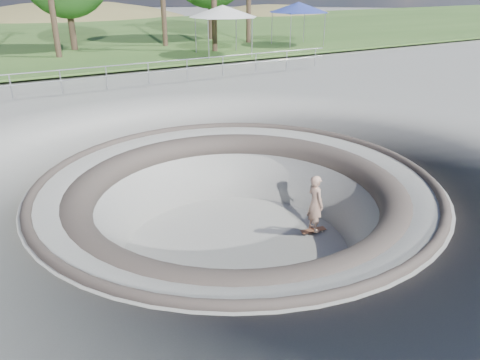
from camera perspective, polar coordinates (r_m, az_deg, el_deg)
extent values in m
plane|color=gray|center=(11.99, -0.44, -0.14)|extent=(180.00, 180.00, 0.00)
torus|color=gray|center=(12.92, -0.41, -8.32)|extent=(14.00, 14.00, 4.00)
cylinder|color=gray|center=(12.89, -0.41, -8.13)|extent=(6.60, 6.60, 0.10)
torus|color=#433B35|center=(12.00, -0.44, -0.23)|extent=(10.24, 10.24, 0.24)
torus|color=#433B35|center=(12.18, -0.43, -2.09)|extent=(8.91, 8.91, 0.81)
cube|color=#345A24|center=(44.16, -23.64, 15.46)|extent=(180.00, 36.00, 0.12)
ellipsoid|color=olive|center=(71.98, -19.15, 11.84)|extent=(61.60, 44.00, 28.60)
ellipsoid|color=olive|center=(74.36, 3.42, 15.32)|extent=(42.00, 30.00, 19.50)
cylinder|color=#94969C|center=(22.54, -16.09, 13.17)|extent=(25.00, 0.05, 0.05)
cylinder|color=#94969C|center=(22.62, -15.96, 12.06)|extent=(25.00, 0.05, 0.05)
cube|color=brown|center=(13.61, 8.94, -6.05)|extent=(0.77, 0.32, 0.02)
cylinder|color=#B1B1B6|center=(13.62, 8.93, -6.17)|extent=(0.06, 0.16, 0.03)
cylinder|color=#B1B1B6|center=(13.62, 8.93, -6.17)|extent=(0.06, 0.16, 0.03)
cylinder|color=silver|center=(13.63, 8.93, -6.19)|extent=(0.06, 0.04, 0.06)
cylinder|color=silver|center=(13.63, 8.93, -6.19)|extent=(0.06, 0.04, 0.06)
cylinder|color=silver|center=(13.63, 8.93, -6.19)|extent=(0.06, 0.04, 0.06)
cylinder|color=silver|center=(13.63, 8.93, -6.19)|extent=(0.06, 0.04, 0.06)
imported|color=tan|center=(13.22, 9.16, -2.86)|extent=(0.45, 0.64, 1.67)
cylinder|color=#94969C|center=(29.50, -3.26, 16.62)|extent=(0.06, 0.06, 2.24)
cylinder|color=#94969C|center=(30.88, 1.66, 16.94)|extent=(0.06, 0.06, 2.24)
cylinder|color=#94969C|center=(32.05, -5.68, 17.07)|extent=(0.06, 0.06, 2.24)
cylinder|color=#94969C|center=(33.33, -1.02, 17.41)|extent=(0.06, 0.06, 2.24)
cube|color=silver|center=(31.30, -2.11, 19.26)|extent=(3.49, 3.49, 0.08)
cone|color=silver|center=(31.28, -2.12, 19.91)|extent=(5.96, 5.96, 0.71)
cylinder|color=#94969C|center=(34.66, 6.51, 17.48)|extent=(0.06, 0.06, 2.22)
cylinder|color=#94969C|center=(36.39, 10.29, 17.54)|extent=(0.06, 0.06, 2.22)
cylinder|color=#94969C|center=(36.96, 3.81, 17.92)|extent=(0.06, 0.06, 2.22)
cylinder|color=#94969C|center=(38.59, 7.50, 18.00)|extent=(0.06, 0.06, 2.22)
cube|color=#293995|center=(36.53, 7.13, 19.64)|extent=(3.32, 3.32, 0.08)
cone|color=#293995|center=(36.51, 7.16, 20.20)|extent=(5.96, 5.96, 0.71)
cylinder|color=brown|center=(35.62, -20.03, 18.63)|extent=(0.44, 0.44, 5.12)
cylinder|color=brown|center=(40.20, -3.61, 20.75)|extent=(0.44, 0.44, 5.81)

